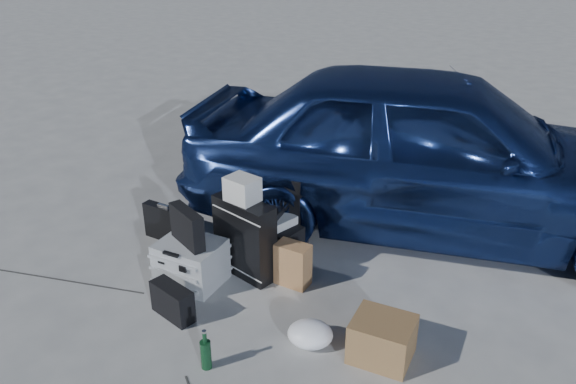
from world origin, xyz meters
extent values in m
plane|color=#A6A6A2|center=(0.00, 0.00, 0.00)|extent=(60.00, 60.00, 0.00)
imported|color=navy|center=(0.82, 2.10, 0.79)|extent=(4.96, 3.14, 1.57)
cube|color=#A5A8AA|center=(-0.45, 0.12, 0.18)|extent=(0.54, 0.46, 0.36)
cube|color=black|center=(-0.46, 0.11, 0.51)|extent=(0.41, 0.23, 0.30)
cube|color=black|center=(-1.12, 0.51, 0.17)|extent=(0.44, 0.11, 0.34)
cube|color=black|center=(-0.19, 1.00, 0.36)|extent=(0.57, 0.25, 0.72)
cube|color=black|center=(-0.16, 0.46, 0.34)|extent=(0.59, 0.30, 0.67)
cube|color=beige|center=(-0.17, 0.47, 0.77)|extent=(0.27, 0.23, 0.20)
cube|color=black|center=(-0.18, 0.79, 0.17)|extent=(0.69, 0.36, 0.33)
cube|color=beige|center=(-0.16, 0.80, 0.37)|extent=(0.49, 0.41, 0.07)
cube|color=black|center=(-0.16, 0.79, 0.43)|extent=(0.29, 0.24, 0.06)
cube|color=olive|center=(0.27, 0.53, 0.18)|extent=(0.28, 0.18, 0.36)
cube|color=brown|center=(1.24, 0.12, 0.15)|extent=(0.44, 0.39, 0.30)
ellipsoid|color=white|center=(0.77, -0.03, 0.09)|extent=(0.40, 0.38, 0.18)
cube|color=black|center=(-0.26, -0.31, 0.13)|extent=(0.39, 0.20, 0.26)
cylinder|color=#0E3219|center=(0.30, -0.60, 0.14)|extent=(0.09, 0.09, 0.29)
camera|label=1|loc=(2.31, -2.74, 2.64)|focal=35.00mm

